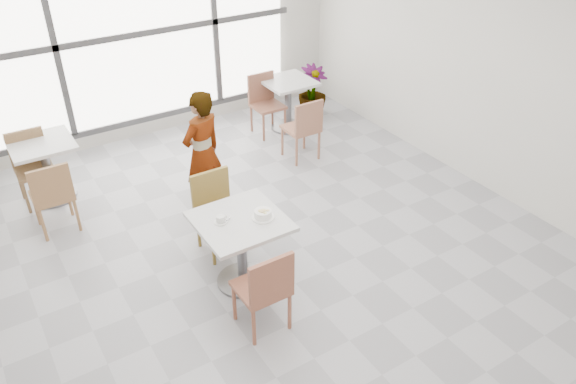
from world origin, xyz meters
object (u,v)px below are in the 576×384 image
chair_far (216,207)px  bg_chair_right_near (304,126)px  oatmeal_bowl (263,214)px  plant_right (312,92)px  bg_chair_left_far (32,162)px  bg_table_left (46,162)px  main_table (241,239)px  bg_chair_right_far (265,100)px  coffee_cup (221,219)px  bg_chair_left_near (52,193)px  bg_table_right (288,97)px  person (203,153)px  chair_near (266,287)px

chair_far → bg_chair_right_near: 2.13m
oatmeal_bowl → plant_right: 3.93m
bg_chair_left_far → bg_table_left: bearing=-25.9°
main_table → bg_table_left: (-1.23, 2.58, -0.04)m
oatmeal_bowl → bg_chair_right_far: size_ratio=0.24×
coffee_cup → bg_chair_left_near: (-1.16, 1.76, -0.28)m
main_table → bg_table_right: 3.49m
person → bg_table_right: size_ratio=1.96×
coffee_cup → bg_chair_left_far: bearing=114.9°
bg_table_left → bg_table_right: bearing=1.8°
main_table → bg_chair_left_near: 2.25m
coffee_cup → bg_chair_right_far: (2.04, 2.72, -0.28)m
bg_chair_left_far → plant_right: (4.13, 0.21, -0.10)m
coffee_cup → bg_chair_left_near: bg_chair_left_near is taller
chair_far → bg_table_right: size_ratio=1.16×
person → bg_table_right: person is taller
main_table → oatmeal_bowl: 0.35m
bg_chair_left_far → bg_chair_right_near: size_ratio=1.00×
chair_near → bg_table_right: bearing=-124.9°
bg_table_right → bg_chair_left_near: bearing=-166.2°
bg_chair_left_near → bg_chair_right_near: size_ratio=1.00×
person → bg_chair_left_near: size_ratio=1.69×
bg_table_right → bg_chair_left_far: bg_chair_left_far is taller
chair_near → bg_chair_left_near: same height
bg_chair_left_near → bg_chair_right_near: (3.20, -0.07, 0.00)m
chair_far → person: size_ratio=0.59×
chair_near → plant_right: (2.89, 3.53, -0.10)m
bg_chair_right_far → chair_near: bearing=-120.1°
bg_chair_left_far → person: bearing=-38.1°
person → bg_chair_left_far: person is taller
coffee_cup → bg_chair_right_near: 2.66m
bg_chair_left_far → plant_right: bearing=2.9°
chair_far → bg_table_left: 2.31m
bg_chair_left_near → bg_chair_right_far: bearing=-163.3°
bg_chair_left_near → bg_table_left: bearing=-97.0°
main_table → chair_far: bearing=85.3°
bg_chair_left_near → bg_chair_right_near: bearing=178.7°
chair_far → person: 0.79m
main_table → bg_chair_left_near: (-1.32, 1.82, -0.02)m
chair_far → bg_chair_left_near: same height
chair_far → person: bearing=74.0°
chair_far → oatmeal_bowl: chair_far is taller
bg_table_left → person: bearing=-39.1°
bg_table_right → bg_table_left: bearing=-178.2°
oatmeal_bowl → bg_chair_left_near: bg_chair_left_near is taller
oatmeal_bowl → bg_table_right: 3.45m
bg_chair_right_far → bg_table_left: bearing=-176.4°
bg_table_right → bg_chair_left_far: size_ratio=0.86×
oatmeal_bowl → bg_table_right: size_ratio=0.28×
person → bg_table_right: bearing=-165.5°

